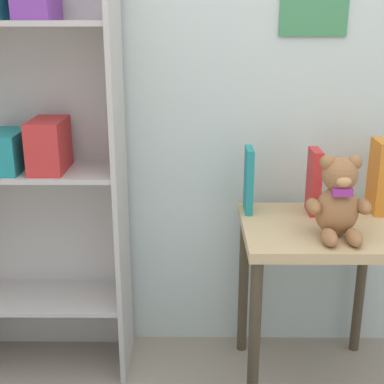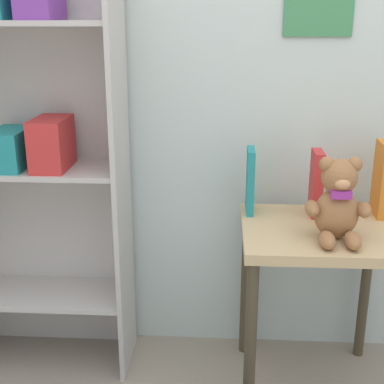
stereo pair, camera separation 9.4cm
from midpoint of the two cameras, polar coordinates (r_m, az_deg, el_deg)
wall_back at (r=2.08m, az=12.67°, el=15.38°), size 4.80×0.07×2.50m
bookshelf_side at (r=2.05m, az=-15.03°, el=5.13°), size 0.66×0.29×1.61m
display_table at (r=1.95m, az=14.60°, el=-6.83°), size 0.54×0.48×0.64m
teddy_bear at (r=1.79m, az=16.75°, el=-1.12°), size 0.21×0.19×0.27m
book_standing_teal at (r=1.97m, az=7.58°, el=1.18°), size 0.03×0.12×0.24m
book_standing_red at (r=1.99m, az=14.43°, el=0.89°), size 0.04×0.11×0.24m
book_standing_orange at (r=2.06m, az=20.87°, el=1.28°), size 0.04×0.14×0.27m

